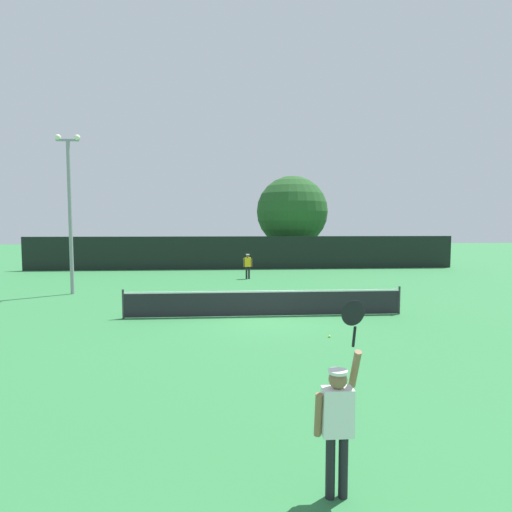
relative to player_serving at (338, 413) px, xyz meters
The scene contains 11 objects.
ground_plane 10.67m from the player_serving, 89.60° to the left, with size 120.00×120.00×0.00m, color #2D723D.
tennis_net 10.63m from the player_serving, 89.60° to the left, with size 10.44×0.08×1.07m.
perimeter_fence 27.53m from the player_serving, 89.85° to the left, with size 32.94×0.12×2.52m, color black.
player_serving is the anchor object (origin of this frame).
player_receiving 21.59m from the player_serving, 89.90° to the left, with size 0.57×0.23×1.56m.
tennis_ball 7.75m from the player_serving, 76.71° to the left, with size 0.07×0.07×0.07m, color #CCE033.
light_pole 18.97m from the player_serving, 118.54° to the left, with size 1.18×0.28×7.75m.
large_tree 31.64m from the player_serving, 82.05° to the left, with size 6.05×6.05×7.55m.
parked_car_near 36.00m from the player_serving, 102.35° to the left, with size 2.29×4.36×1.69m.
parked_car_mid 33.25m from the player_serving, 94.87° to the left, with size 2.04×4.26×1.69m.
parked_car_far 34.86m from the player_serving, 78.70° to the left, with size 2.15×4.31×1.69m.
Camera 1 is at (-1.46, -15.64, 3.43)m, focal length 29.85 mm.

